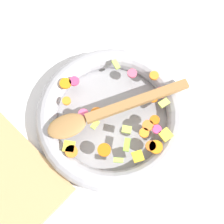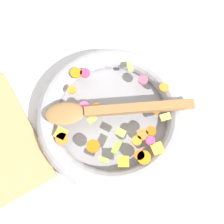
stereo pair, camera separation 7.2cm
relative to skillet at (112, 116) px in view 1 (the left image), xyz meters
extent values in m
plane|color=silver|center=(0.00, 0.00, -0.02)|extent=(4.00, 4.00, 0.00)
cylinder|color=gray|center=(0.00, 0.00, -0.02)|extent=(0.32, 0.32, 0.01)
torus|color=#9E9EA5|center=(0.00, 0.00, 0.00)|extent=(0.37, 0.37, 0.05)
cylinder|color=orange|center=(0.09, 0.01, 0.03)|extent=(0.03, 0.03, 0.01)
cylinder|color=orange|center=(0.00, -0.13, 0.03)|extent=(0.04, 0.04, 0.01)
cylinder|color=orange|center=(-0.13, -0.02, 0.03)|extent=(0.03, 0.03, 0.01)
cylinder|color=#D65F1D|center=(0.12, 0.00, 0.03)|extent=(0.03, 0.03, 0.01)
cylinder|color=orange|center=(0.05, 0.09, 0.03)|extent=(0.03, 0.03, 0.01)
cylinder|color=orange|center=(-0.02, -0.03, 0.03)|extent=(0.03, 0.03, 0.01)
cylinder|color=orange|center=(-0.10, -0.05, 0.03)|extent=(0.02, 0.02, 0.01)
cylinder|color=orange|center=(0.05, -0.08, 0.03)|extent=(0.03, 0.03, 0.01)
cylinder|color=#D86111|center=(0.09, 0.05, 0.03)|extent=(0.02, 0.02, 0.01)
cylinder|color=orange|center=(0.13, 0.01, 0.03)|extent=(0.04, 0.04, 0.01)
cylinder|color=orange|center=(0.01, 0.14, 0.03)|extent=(0.03, 0.03, 0.01)
cylinder|color=orange|center=(0.08, 0.03, 0.03)|extent=(0.04, 0.04, 0.01)
cube|color=#A6C857|center=(-0.08, 0.10, 0.03)|extent=(0.03, 0.02, 0.01)
cube|color=#89C238|center=(0.08, -0.03, 0.03)|extent=(0.03, 0.03, 0.01)
cube|color=#BBC857|center=(0.07, 0.10, 0.03)|extent=(0.02, 0.03, 0.01)
cube|color=#83AE39|center=(-0.07, -0.11, 0.03)|extent=(0.02, 0.01, 0.01)
cube|color=#A6CF4B|center=(0.09, -0.07, 0.03)|extent=(0.02, 0.02, 0.01)
cube|color=#AEC74D|center=(0.05, -0.01, 0.03)|extent=(0.03, 0.03, 0.01)
cube|color=#ABCA4B|center=(-0.01, -0.05, 0.03)|extent=(0.01, 0.02, 0.01)
cube|color=#8DB142|center=(0.01, 0.03, 0.03)|extent=(0.02, 0.03, 0.01)
cylinder|color=#E05372|center=(-0.03, 0.11, 0.03)|extent=(0.02, 0.02, 0.01)
cylinder|color=#E2407D|center=(0.10, 0.04, 0.03)|extent=(0.03, 0.03, 0.01)
cylinder|color=#E75281|center=(-0.04, -0.05, 0.03)|extent=(0.03, 0.03, 0.01)
cylinder|color=#D53D6D|center=(0.05, 0.12, 0.03)|extent=(0.04, 0.04, 0.01)
cylinder|color=#C83A6C|center=(-0.06, -0.11, 0.03)|extent=(0.03, 0.03, 0.01)
cylinder|color=#C63C6D|center=(-0.12, -0.01, 0.03)|extent=(0.03, 0.03, 0.01)
cube|color=yellow|center=(-0.01, -0.13, 0.03)|extent=(0.04, 0.04, 0.01)
cube|color=yellow|center=(0.11, -0.04, 0.03)|extent=(0.03, 0.03, 0.01)
cube|color=yellow|center=(0.13, 0.04, 0.03)|extent=(0.03, 0.03, 0.01)
cube|color=olive|center=(0.03, 0.06, 0.04)|extent=(0.13, 0.24, 0.01)
ellipsoid|color=olive|center=(-0.05, -0.10, 0.04)|extent=(0.09, 0.11, 0.01)
cube|color=tan|center=(-0.09, -0.27, -0.01)|extent=(0.30, 0.18, 0.02)
camera|label=1|loc=(0.18, -0.19, 0.71)|focal=50.00mm
camera|label=2|loc=(0.22, -0.13, 0.71)|focal=50.00mm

